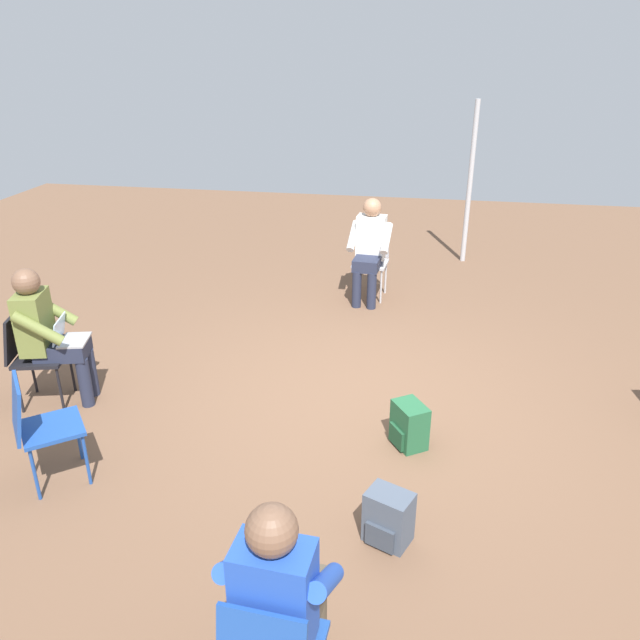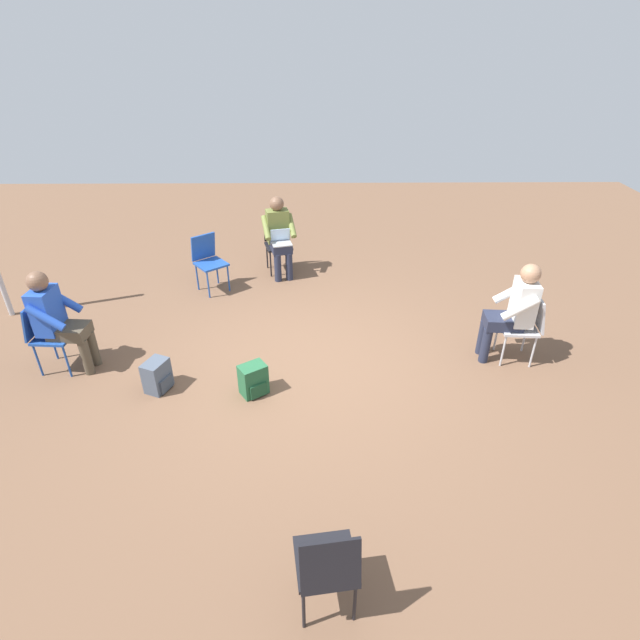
{
  "view_description": "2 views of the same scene",
  "coord_description": "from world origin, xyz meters",
  "px_view_note": "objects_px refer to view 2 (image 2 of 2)",
  "views": [
    {
      "loc": [
        -4.72,
        -0.51,
        2.92
      ],
      "look_at": [
        -0.17,
        0.3,
        0.84
      ],
      "focal_mm": 35.0,
      "sensor_mm": 36.0,
      "label": 1
    },
    {
      "loc": [
        0.12,
        -4.8,
        3.49
      ],
      "look_at": [
        0.17,
        -0.09,
        0.7
      ],
      "focal_mm": 28.0,
      "sensor_mm": 36.0,
      "label": 2
    }
  ],
  "objects_px": {
    "chair_west": "(47,331)",
    "person_in_white": "(514,308)",
    "person_in_blue": "(57,317)",
    "person_with_laptop": "(279,233)",
    "chair_north": "(278,241)",
    "backpack_by_empty_chair": "(253,381)",
    "backpack_near_laptop_user": "(157,377)",
    "chair_northwest": "(208,259)",
    "chair_south": "(327,565)",
    "chair_east": "(525,323)"
  },
  "relations": [
    {
      "from": "chair_north",
      "to": "person_in_blue",
      "type": "relative_size",
      "value": 0.69
    },
    {
      "from": "chair_north",
      "to": "backpack_by_empty_chair",
      "type": "distance_m",
      "value": 3.25
    },
    {
      "from": "backpack_by_empty_chair",
      "to": "person_in_blue",
      "type": "bearing_deg",
      "value": 167.38
    },
    {
      "from": "chair_south",
      "to": "chair_north",
      "type": "bearing_deg",
      "value": 89.23
    },
    {
      "from": "person_in_white",
      "to": "backpack_by_empty_chair",
      "type": "relative_size",
      "value": 3.44
    },
    {
      "from": "chair_south",
      "to": "person_in_white",
      "type": "relative_size",
      "value": 0.69
    },
    {
      "from": "chair_west",
      "to": "chair_east",
      "type": "bearing_deg",
      "value": 95.15
    },
    {
      "from": "chair_south",
      "to": "person_in_white",
      "type": "xyz_separation_m",
      "value": [
        2.22,
        3.01,
        0.2
      ]
    },
    {
      "from": "person_in_blue",
      "to": "backpack_by_empty_chair",
      "type": "bearing_deg",
      "value": 81.3
    },
    {
      "from": "chair_south",
      "to": "backpack_by_empty_chair",
      "type": "distance_m",
      "value": 2.51
    },
    {
      "from": "chair_northwest",
      "to": "chair_south",
      "type": "bearing_deg",
      "value": 69.58
    },
    {
      "from": "person_with_laptop",
      "to": "chair_west",
      "type": "bearing_deg",
      "value": 31.55
    },
    {
      "from": "chair_north",
      "to": "backpack_by_empty_chair",
      "type": "relative_size",
      "value": 2.36
    },
    {
      "from": "person_with_laptop",
      "to": "backpack_by_empty_chair",
      "type": "distance_m",
      "value": 3.11
    },
    {
      "from": "chair_south",
      "to": "person_with_laptop",
      "type": "height_order",
      "value": "person_with_laptop"
    },
    {
      "from": "chair_north",
      "to": "backpack_near_laptop_user",
      "type": "bearing_deg",
      "value": 55.8
    },
    {
      "from": "person_with_laptop",
      "to": "person_in_blue",
      "type": "height_order",
      "value": "same"
    },
    {
      "from": "chair_west",
      "to": "person_in_blue",
      "type": "bearing_deg",
      "value": 90.0
    },
    {
      "from": "chair_northwest",
      "to": "person_in_blue",
      "type": "relative_size",
      "value": 0.69
    },
    {
      "from": "chair_northwest",
      "to": "person_in_blue",
      "type": "bearing_deg",
      "value": 18.52
    },
    {
      "from": "backpack_by_empty_chair",
      "to": "backpack_near_laptop_user",
      "type": "bearing_deg",
      "value": 175.59
    },
    {
      "from": "chair_north",
      "to": "backpack_by_empty_chair",
      "type": "height_order",
      "value": "chair_north"
    },
    {
      "from": "chair_north",
      "to": "person_with_laptop",
      "type": "relative_size",
      "value": 0.69
    },
    {
      "from": "chair_east",
      "to": "person_in_blue",
      "type": "height_order",
      "value": "person_in_blue"
    },
    {
      "from": "chair_northwest",
      "to": "person_in_white",
      "type": "distance_m",
      "value": 4.31
    },
    {
      "from": "backpack_near_laptop_user",
      "to": "backpack_by_empty_chair",
      "type": "xyz_separation_m",
      "value": [
        1.06,
        -0.08,
        0.0
      ]
    },
    {
      "from": "person_with_laptop",
      "to": "backpack_near_laptop_user",
      "type": "bearing_deg",
      "value": 54.09
    },
    {
      "from": "chair_northwest",
      "to": "chair_east",
      "type": "bearing_deg",
      "value": 115.64
    },
    {
      "from": "chair_north",
      "to": "chair_west",
      "type": "bearing_deg",
      "value": 33.82
    },
    {
      "from": "person_in_blue",
      "to": "chair_south",
      "type": "bearing_deg",
      "value": 49.74
    },
    {
      "from": "backpack_near_laptop_user",
      "to": "chair_east",
      "type": "bearing_deg",
      "value": 7.34
    },
    {
      "from": "person_in_blue",
      "to": "chair_north",
      "type": "bearing_deg",
      "value": 144.13
    },
    {
      "from": "chair_south",
      "to": "chair_north",
      "type": "height_order",
      "value": "same"
    },
    {
      "from": "chair_west",
      "to": "chair_south",
      "type": "bearing_deg",
      "value": 51.2
    },
    {
      "from": "chair_west",
      "to": "backpack_near_laptop_user",
      "type": "relative_size",
      "value": 2.36
    },
    {
      "from": "chair_west",
      "to": "person_in_white",
      "type": "bearing_deg",
      "value": 95.34
    },
    {
      "from": "backpack_near_laptop_user",
      "to": "person_in_white",
      "type": "bearing_deg",
      "value": 7.84
    },
    {
      "from": "chair_northwest",
      "to": "chair_east",
      "type": "distance_m",
      "value": 4.46
    },
    {
      "from": "chair_south",
      "to": "person_with_laptop",
      "type": "xyz_separation_m",
      "value": [
        -0.62,
        5.43,
        0.2
      ]
    },
    {
      "from": "chair_south",
      "to": "person_in_blue",
      "type": "bearing_deg",
      "value": 128.26
    },
    {
      "from": "person_in_white",
      "to": "backpack_near_laptop_user",
      "type": "xyz_separation_m",
      "value": [
        -4.02,
        -0.55,
        -0.54
      ]
    },
    {
      "from": "chair_west",
      "to": "person_with_laptop",
      "type": "bearing_deg",
      "value": 139.75
    },
    {
      "from": "person_with_laptop",
      "to": "person_in_white",
      "type": "xyz_separation_m",
      "value": [
        2.84,
        -2.43,
        0.0
      ]
    },
    {
      "from": "chair_north",
      "to": "backpack_by_empty_chair",
      "type": "xyz_separation_m",
      "value": [
        -0.08,
        -3.23,
        -0.34
      ]
    },
    {
      "from": "person_in_blue",
      "to": "person_with_laptop",
      "type": "bearing_deg",
      "value": 141.86
    },
    {
      "from": "chair_south",
      "to": "person_in_white",
      "type": "bearing_deg",
      "value": 46.04
    },
    {
      "from": "chair_north",
      "to": "chair_east",
      "type": "bearing_deg",
      "value": 125.21
    },
    {
      "from": "chair_west",
      "to": "person_in_blue",
      "type": "relative_size",
      "value": 0.69
    },
    {
      "from": "chair_east",
      "to": "backpack_near_laptop_user",
      "type": "relative_size",
      "value": 2.36
    },
    {
      "from": "backpack_by_empty_chair",
      "to": "person_in_white",
      "type": "bearing_deg",
      "value": 12.12
    }
  ]
}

